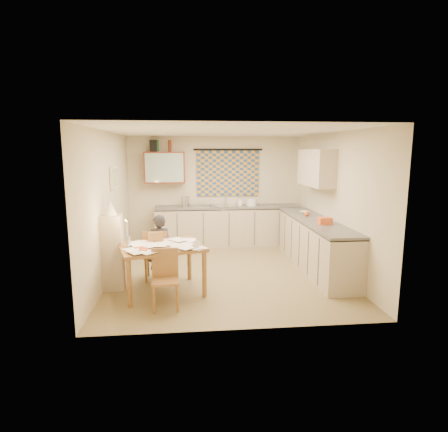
{
  "coord_description": "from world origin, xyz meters",
  "views": [
    {
      "loc": [
        -0.67,
        -6.51,
        2.18
      ],
      "look_at": [
        0.01,
        0.2,
        0.99
      ],
      "focal_mm": 30.0,
      "sensor_mm": 36.0,
      "label": 1
    }
  ],
  "objects": [
    {
      "name": "counter_back",
      "position": [
        0.27,
        1.95,
        0.45
      ],
      "size": [
        3.3,
        0.62,
        0.92
      ],
      "color": "tan",
      "rests_on": "floor"
    },
    {
      "name": "papers",
      "position": [
        -1.01,
        -0.97,
        0.77
      ],
      "size": [
        1.28,
        1.04,
        0.03
      ],
      "rotation": [
        0.0,
        0.0,
        0.27
      ],
      "color": "white",
      "rests_on": "dining_table"
    },
    {
      "name": "dining_table",
      "position": [
        -1.06,
        -0.9,
        0.38
      ],
      "size": [
        1.43,
        1.22,
        0.75
      ],
      "rotation": [
        0.0,
        0.0,
        0.27
      ],
      "color": "brown",
      "rests_on": "floor"
    },
    {
      "name": "chair_far",
      "position": [
        -1.19,
        -0.31,
        0.27
      ],
      "size": [
        0.4,
        0.4,
        0.88
      ],
      "rotation": [
        0.0,
        0.0,
        3.13
      ],
      "color": "brown",
      "rests_on": "floor"
    },
    {
      "name": "mixing_bowl",
      "position": [
        0.83,
        1.95,
        1.0
      ],
      "size": [
        0.3,
        0.3,
        0.16
      ],
      "primitive_type": "cylinder",
      "rotation": [
        0.0,
        0.0,
        0.27
      ],
      "color": "white",
      "rests_on": "counter_back"
    },
    {
      "name": "bottle_green",
      "position": [
        -1.3,
        2.08,
        2.28
      ],
      "size": [
        0.08,
        0.08,
        0.26
      ],
      "primitive_type": "cylinder",
      "rotation": [
        0.0,
        0.0,
        -0.08
      ],
      "color": "#195926",
      "rests_on": "wall_cabinet"
    },
    {
      "name": "dish_rack",
      "position": [
        -0.31,
        1.95,
        0.95
      ],
      "size": [
        0.42,
        0.38,
        0.06
      ],
      "primitive_type": "cube",
      "rotation": [
        0.0,
        0.0,
        -0.27
      ],
      "color": "silver",
      "rests_on": "counter_back"
    },
    {
      "name": "bottle_brown",
      "position": [
        -1.03,
        2.08,
        2.28
      ],
      "size": [
        0.07,
        0.07,
        0.26
      ],
      "primitive_type": "cylinder",
      "rotation": [
        0.0,
        0.0,
        -0.03
      ],
      "color": "maroon",
      "rests_on": "wall_cabinet"
    },
    {
      "name": "stove",
      "position": [
        1.7,
        -0.88,
        0.43
      ],
      "size": [
        0.55,
        0.55,
        0.86
      ],
      "color": "white",
      "rests_on": "floor"
    },
    {
      "name": "soap_bottle",
      "position": [
        0.56,
        2.0,
        1.01
      ],
      "size": [
        0.09,
        0.09,
        0.18
      ],
      "primitive_type": "imported",
      "rotation": [
        0.0,
        0.0,
        -0.01
      ],
      "color": "white",
      "rests_on": "counter_back"
    },
    {
      "name": "book",
      "position": [
        -1.43,
        -1.09,
        0.76
      ],
      "size": [
        0.23,
        0.28,
        0.02
      ],
      "primitive_type": "imported",
      "rotation": [
        0.0,
        0.0,
        -0.12
      ],
      "color": "#E65C28",
      "rests_on": "dining_table"
    },
    {
      "name": "framed_print",
      "position": [
        -1.97,
        0.4,
        1.7
      ],
      "size": [
        0.04,
        0.5,
        0.4
      ],
      "primitive_type": "cube",
      "color": "beige",
      "rests_on": "wall_left"
    },
    {
      "name": "sink",
      "position": [
        0.25,
        1.95,
        0.88
      ],
      "size": [
        0.68,
        0.62,
        0.1
      ],
      "primitive_type": "cube",
      "rotation": [
        0.0,
        0.0,
        0.38
      ],
      "color": "silver",
      "rests_on": "counter_back"
    },
    {
      "name": "wall_cabinet_glass",
      "position": [
        -1.15,
        1.91,
        1.8
      ],
      "size": [
        0.84,
        0.02,
        0.64
      ],
      "primitive_type": "cube",
      "color": "#99B2A5",
      "rests_on": "wall_back"
    },
    {
      "name": "letter_rack",
      "position": [
        -1.16,
        -0.68,
        0.83
      ],
      "size": [
        0.24,
        0.16,
        0.16
      ],
      "primitive_type": "cube",
      "rotation": [
        0.0,
        0.0,
        0.27
      ],
      "color": "brown",
      "rests_on": "dining_table"
    },
    {
      "name": "curtain_rod",
      "position": [
        0.3,
        2.2,
        2.2
      ],
      "size": [
        1.6,
        0.04,
        0.04
      ],
      "primitive_type": "cylinder",
      "rotation": [
        0.0,
        1.57,
        0.0
      ],
      "color": "black",
      "rests_on": "wall_back"
    },
    {
      "name": "chair_near",
      "position": [
        -0.98,
        -1.5,
        0.25
      ],
      "size": [
        0.39,
        0.39,
        0.82
      ],
      "rotation": [
        0.0,
        0.0,
        0.05
      ],
      "color": "brown",
      "rests_on": "floor"
    },
    {
      "name": "ceiling",
      "position": [
        0.0,
        0.0,
        2.51
      ],
      "size": [
        4.0,
        4.5,
        0.02
      ],
      "primitive_type": "cube",
      "color": "white",
      "rests_on": "floor"
    },
    {
      "name": "tap",
      "position": [
        0.24,
        2.13,
        1.06
      ],
      "size": [
        0.04,
        0.04,
        0.28
      ],
      "primitive_type": "cylinder",
      "rotation": [
        0.0,
        0.0,
        -0.25
      ],
      "color": "silver",
      "rests_on": "counter_back"
    },
    {
      "name": "magazine",
      "position": [
        -1.42,
        -1.24,
        0.76
      ],
      "size": [
        0.26,
        0.31,
        0.02
      ],
      "primitive_type": "imported",
      "rotation": [
        0.0,
        0.0,
        0.14
      ],
      "color": "maroon",
      "rests_on": "dining_table"
    },
    {
      "name": "counter_right",
      "position": [
        1.7,
        0.06,
        0.45
      ],
      "size": [
        0.62,
        2.95,
        0.92
      ],
      "color": "tan",
      "rests_on": "floor"
    },
    {
      "name": "print_canvas",
      "position": [
        -1.95,
        0.4,
        1.7
      ],
      "size": [
        0.01,
        0.42,
        0.32
      ],
      "primitive_type": "cube",
      "color": "beige",
      "rests_on": "wall_left"
    },
    {
      "name": "mug",
      "position": [
        -0.54,
        -1.1,
        0.8
      ],
      "size": [
        0.22,
        0.22,
        0.09
      ],
      "primitive_type": "imported",
      "rotation": [
        0.0,
        0.0,
        0.52
      ],
      "color": "white",
      "rests_on": "dining_table"
    },
    {
      "name": "wall_cabinet",
      "position": [
        -1.15,
        2.08,
        1.8
      ],
      "size": [
        0.9,
        0.34,
        0.7
      ],
      "primitive_type": "cube",
      "color": "maroon",
      "rests_on": "wall_back"
    },
    {
      "name": "lampshade",
      "position": [
        -1.84,
        -0.68,
        1.31
      ],
      "size": [
        0.2,
        0.2,
        0.22
      ],
      "primitive_type": "cone",
      "color": "beige",
      "rests_on": "shelf_stand"
    },
    {
      "name": "floor",
      "position": [
        0.0,
        0.0,
        -0.01
      ],
      "size": [
        4.0,
        4.5,
        0.02
      ],
      "primitive_type": "cube",
      "color": "olive",
      "rests_on": "ground"
    },
    {
      "name": "eyeglasses",
      "position": [
        -0.81,
        -1.17,
        0.76
      ],
      "size": [
        0.13,
        0.05,
        0.02
      ],
      "primitive_type": "cube",
      "rotation": [
        0.0,
        0.0,
        -0.01
      ],
      "color": "black",
      "rests_on": "dining_table"
    },
    {
      "name": "person",
      "position": [
        -1.14,
        -0.38,
        0.57
      ],
      "size": [
        0.49,
        0.39,
        1.14
      ],
      "primitive_type": "imported",
      "rotation": [
        0.0,
        0.0,
        3.28
      ],
      "color": "black",
      "rests_on": "floor"
    },
    {
      "name": "candle",
      "position": [
        -1.55,
        -1.01,
        1.04
      ],
      "size": [
        0.03,
        0.03,
        0.22
      ],
      "primitive_type": "cylinder",
      "rotation": [
        0.0,
        0.0,
        0.22
      ],
      "color": "white",
      "rests_on": "dining_table"
    },
    {
      "name": "wall_front",
      "position": [
        0.0,
        -2.26,
        1.25
      ],
      "size": [
        4.0,
        0.02,
        2.5
      ],
      "primitive_type": "cube",
      "color": "beige",
      "rests_on": "floor"
    },
    {
      "name": "kettle",
      "position": [
        -0.7,
        1.95,
        1.04
      ],
      "size": [
        0.21,
        0.21,
        0.24
      ],
      "primitive_type": "cylinder",
      "rotation": [
        0.0,
        0.0,
        -0.17
      ],
      "color": "silver",
      "rests_on": "counter_back"
    },
    {
      "name": "speaker",
      "position": [
        -1.39,
        2.08,
        2.28
      ],
      "size": [
        0.18,
        0.21,
        0.26
      ],
      "primitive_type": "cube",
      "rotation": [
        0.0,
        0.0,
        0.08
      ],
      "color": "black",
      "rests_on": "wall_cabinet"
    },
    {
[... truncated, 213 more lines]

